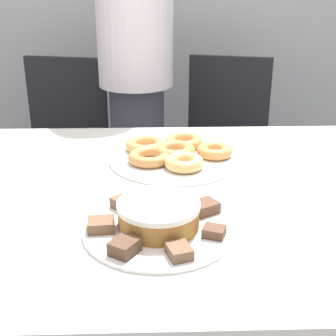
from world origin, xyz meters
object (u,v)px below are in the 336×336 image
(plate_donuts, at_px, (175,158))
(frosted_cake, at_px, (159,215))
(office_chair_left, at_px, (60,162))
(person_standing, at_px, (136,69))
(office_chair_right, at_px, (223,160))
(plate_cake, at_px, (159,228))

(plate_donuts, height_order, frosted_cake, frosted_cake)
(office_chair_left, bearing_deg, frosted_cake, -56.43)
(plate_donuts, distance_m, frosted_cake, 0.42)
(office_chair_left, relative_size, frosted_cake, 5.08)
(person_standing, bearing_deg, plate_donuts, -79.07)
(office_chair_left, height_order, plate_donuts, office_chair_left)
(person_standing, xyz_separation_m, plate_donuts, (0.14, -0.70, -0.14))
(office_chair_right, height_order, frosted_cake, office_chair_right)
(office_chair_left, xyz_separation_m, office_chair_right, (0.78, -0.00, 0.00))
(office_chair_right, bearing_deg, frosted_cake, -90.18)
(person_standing, distance_m, office_chair_left, 0.60)
(office_chair_right, xyz_separation_m, plate_donuts, (-0.27, -0.79, 0.32))
(office_chair_left, height_order, office_chair_right, same)
(office_chair_left, relative_size, office_chair_right, 1.00)
(office_chair_left, distance_m, frosted_cake, 1.34)
(office_chair_left, bearing_deg, plate_cake, -56.43)
(office_chair_right, bearing_deg, office_chair_left, -165.24)
(plate_donuts, xyz_separation_m, frosted_cake, (-0.05, -0.42, 0.03))
(plate_cake, distance_m, plate_donuts, 0.42)
(person_standing, height_order, office_chair_left, person_standing)
(office_chair_right, distance_m, frosted_cake, 1.30)
(person_standing, relative_size, plate_donuts, 4.26)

